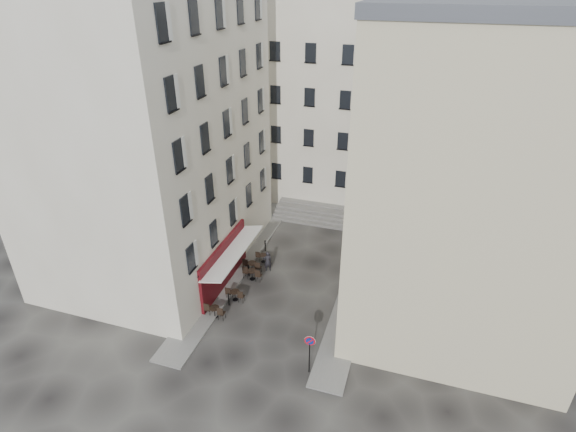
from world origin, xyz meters
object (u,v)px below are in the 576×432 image
at_px(no_parking_sign, 310,347).
at_px(bistro_table_b, 235,294).
at_px(bistro_table_a, 215,311).
at_px(pedestrian, 268,261).

xyz_separation_m(no_parking_sign, bistro_table_b, (-6.41, 4.52, -1.37)).
bearing_deg(bistro_table_b, bistro_table_a, -105.79).
xyz_separation_m(bistro_table_a, pedestrian, (1.48, 5.88, 0.33)).
relative_size(bistro_table_a, bistro_table_b, 1.05).
bearing_deg(pedestrian, bistro_table_b, 44.10).
distance_m(no_parking_sign, bistro_table_b, 7.97).
distance_m(bistro_table_a, pedestrian, 6.07).
height_order(bistro_table_a, pedestrian, pedestrian).
relative_size(bistro_table_a, pedestrian, 0.84).
xyz_separation_m(bistro_table_b, pedestrian, (0.92, 3.90, 0.35)).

